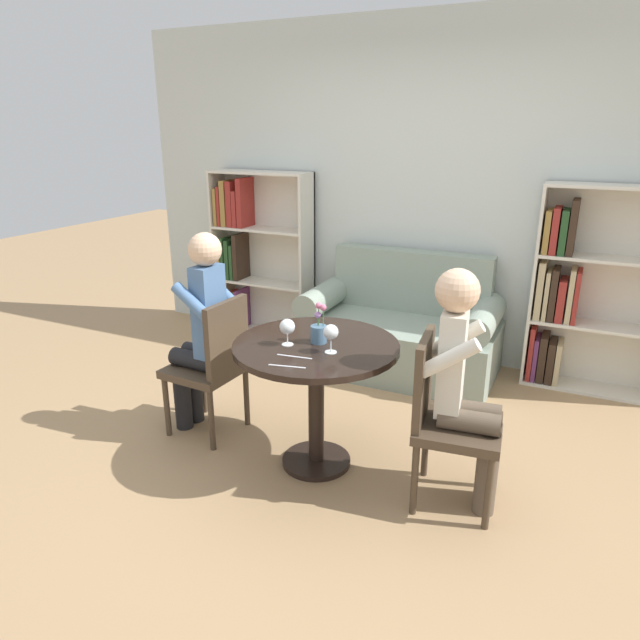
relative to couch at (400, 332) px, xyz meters
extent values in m
plane|color=tan|center=(0.00, -1.53, -0.31)|extent=(16.00, 16.00, 0.00)
cube|color=silver|center=(0.00, 0.43, 1.04)|extent=(5.20, 0.05, 2.70)
cylinder|color=black|center=(0.00, -1.53, 0.42)|extent=(0.92, 0.92, 0.03)
cylinder|color=black|center=(0.00, -1.53, 0.06)|extent=(0.09, 0.09, 0.69)
cylinder|color=black|center=(0.00, -1.53, -0.30)|extent=(0.40, 0.40, 0.03)
cube|color=gray|center=(0.00, -0.05, -0.10)|extent=(1.52, 0.80, 0.42)
cube|color=gray|center=(0.00, 0.27, 0.36)|extent=(1.30, 0.16, 0.50)
cylinder|color=gray|center=(-0.65, -0.05, 0.22)|extent=(0.22, 0.72, 0.22)
cylinder|color=gray|center=(0.65, -0.05, 0.22)|extent=(0.22, 0.72, 0.22)
cube|color=silver|center=(-1.40, 0.37, 0.44)|extent=(0.94, 0.02, 1.50)
cube|color=silver|center=(-1.86, 0.24, 0.44)|extent=(0.02, 0.28, 1.50)
cube|color=silver|center=(-0.95, 0.24, 0.44)|extent=(0.02, 0.28, 1.50)
cube|color=silver|center=(-1.40, 0.24, -0.30)|extent=(0.89, 0.28, 0.02)
cube|color=silver|center=(-1.40, 0.24, 0.19)|extent=(0.89, 0.28, 0.02)
cube|color=silver|center=(-1.40, 0.24, 0.68)|extent=(0.89, 0.28, 0.02)
cube|color=silver|center=(-1.40, 0.24, 1.18)|extent=(0.89, 0.28, 0.02)
cube|color=tan|center=(-1.82, 0.23, -0.07)|extent=(0.04, 0.23, 0.43)
cube|color=maroon|center=(-1.76, 0.23, -0.12)|extent=(0.04, 0.23, 0.35)
cube|color=tan|center=(-1.72, 0.23, -0.12)|extent=(0.03, 0.23, 0.35)
cube|color=#332319|center=(-1.68, 0.23, -0.13)|extent=(0.03, 0.23, 0.33)
cube|color=#602D5B|center=(-1.64, 0.23, -0.10)|extent=(0.03, 0.23, 0.39)
cube|color=olive|center=(-1.82, 0.23, 0.36)|extent=(0.04, 0.23, 0.32)
cube|color=#234723|center=(-1.77, 0.23, 0.39)|extent=(0.03, 0.23, 0.39)
cube|color=#234723|center=(-1.72, 0.23, 0.38)|extent=(0.04, 0.23, 0.36)
cube|color=#234723|center=(-1.67, 0.23, 0.36)|extent=(0.03, 0.23, 0.33)
cube|color=#332319|center=(-1.63, 0.23, 0.41)|extent=(0.04, 0.23, 0.42)
cube|color=olive|center=(-1.82, 0.23, 0.86)|extent=(0.03, 0.23, 0.34)
cube|color=maroon|center=(-1.78, 0.23, 0.87)|extent=(0.03, 0.23, 0.35)
cube|color=olive|center=(-1.73, 0.23, 0.90)|extent=(0.05, 0.23, 0.41)
cube|color=maroon|center=(-1.67, 0.23, 0.90)|extent=(0.05, 0.23, 0.40)
cube|color=maroon|center=(-1.61, 0.23, 0.86)|extent=(0.04, 0.23, 0.32)
cube|color=maroon|center=(-1.56, 0.23, 0.91)|extent=(0.05, 0.23, 0.43)
cube|color=silver|center=(1.40, 0.37, 0.44)|extent=(0.94, 0.02, 1.50)
cube|color=silver|center=(0.95, 0.24, 0.44)|extent=(0.02, 0.28, 1.50)
cube|color=silver|center=(1.40, 0.24, -0.30)|extent=(0.89, 0.28, 0.02)
cube|color=silver|center=(1.40, 0.24, 0.19)|extent=(0.89, 0.28, 0.02)
cube|color=silver|center=(1.40, 0.24, 0.68)|extent=(0.89, 0.28, 0.02)
cube|color=silver|center=(1.40, 0.24, 1.18)|extent=(0.89, 0.28, 0.02)
cube|color=maroon|center=(0.99, 0.23, -0.08)|extent=(0.03, 0.23, 0.42)
cube|color=#602D5B|center=(1.03, 0.23, -0.12)|extent=(0.03, 0.23, 0.33)
cube|color=#332319|center=(1.07, 0.23, -0.11)|extent=(0.05, 0.23, 0.36)
cube|color=#332319|center=(1.13, 0.23, -0.13)|extent=(0.05, 0.23, 0.32)
cube|color=tan|center=(1.18, 0.23, -0.13)|extent=(0.04, 0.23, 0.32)
cube|color=tan|center=(0.99, 0.23, 0.42)|extent=(0.05, 0.23, 0.43)
cube|color=tan|center=(1.04, 0.23, 0.38)|extent=(0.03, 0.23, 0.36)
cube|color=#332319|center=(1.09, 0.23, 0.39)|extent=(0.05, 0.23, 0.38)
cube|color=maroon|center=(1.15, 0.23, 0.36)|extent=(0.05, 0.23, 0.31)
cube|color=tan|center=(1.20, 0.23, 0.40)|extent=(0.04, 0.23, 0.39)
cube|color=maroon|center=(1.24, 0.23, 0.39)|extent=(0.03, 0.23, 0.38)
cube|color=olive|center=(0.99, 0.23, 0.85)|extent=(0.04, 0.23, 0.31)
cube|color=maroon|center=(1.04, 0.23, 0.86)|extent=(0.05, 0.23, 0.33)
cube|color=#234723|center=(1.10, 0.23, 0.85)|extent=(0.05, 0.23, 0.31)
cube|color=#332319|center=(1.15, 0.23, 0.89)|extent=(0.05, 0.23, 0.39)
cylinder|color=#473828|center=(-0.97, -1.29, -0.11)|extent=(0.04, 0.04, 0.40)
cylinder|color=#473828|center=(-0.99, -1.65, -0.11)|extent=(0.04, 0.04, 0.40)
cylinder|color=#473828|center=(-0.61, -1.31, -0.11)|extent=(0.04, 0.04, 0.40)
cylinder|color=#473828|center=(-0.63, -1.67, -0.11)|extent=(0.04, 0.04, 0.40)
cube|color=#473828|center=(-0.80, -1.48, 0.11)|extent=(0.44, 0.44, 0.05)
cube|color=#473828|center=(-0.61, -1.49, 0.36)|extent=(0.06, 0.38, 0.45)
cylinder|color=#473828|center=(1.00, -1.69, -0.11)|extent=(0.04, 0.04, 0.40)
cylinder|color=#473828|center=(0.96, -1.34, -0.11)|extent=(0.04, 0.04, 0.40)
cylinder|color=#473828|center=(0.64, -1.73, -0.11)|extent=(0.04, 0.04, 0.40)
cylinder|color=#473828|center=(0.60, -1.38, -0.11)|extent=(0.04, 0.04, 0.40)
cube|color=#473828|center=(0.80, -1.53, 0.11)|extent=(0.47, 0.47, 0.05)
cube|color=#473828|center=(0.61, -1.56, 0.36)|extent=(0.08, 0.38, 0.45)
cylinder|color=black|center=(-0.96, -1.41, -0.09)|extent=(0.11, 0.11, 0.45)
cylinder|color=black|center=(-0.96, -1.52, -0.09)|extent=(0.11, 0.11, 0.45)
cylinder|color=black|center=(-0.85, -1.42, 0.19)|extent=(0.31, 0.13, 0.11)
cylinder|color=black|center=(-0.85, -1.53, 0.19)|extent=(0.31, 0.13, 0.11)
cube|color=#4C709E|center=(-0.74, -1.48, 0.49)|extent=(0.13, 0.21, 0.59)
cylinder|color=#4C709E|center=(-0.73, -1.35, 0.59)|extent=(0.29, 0.09, 0.23)
cylinder|color=#4C709E|center=(-0.75, -1.62, 0.59)|extent=(0.29, 0.09, 0.23)
sphere|color=beige|center=(-0.74, -1.48, 0.88)|extent=(0.20, 0.20, 0.20)
cylinder|color=brown|center=(0.97, -1.56, -0.09)|extent=(0.11, 0.11, 0.45)
cylinder|color=brown|center=(0.95, -1.45, -0.09)|extent=(0.11, 0.11, 0.45)
cylinder|color=brown|center=(0.86, -1.58, 0.19)|extent=(0.31, 0.14, 0.11)
cylinder|color=brown|center=(0.84, -1.47, 0.19)|extent=(0.31, 0.14, 0.11)
cube|color=silver|center=(0.74, -1.53, 0.46)|extent=(0.14, 0.21, 0.53)
cylinder|color=silver|center=(0.76, -1.67, 0.54)|extent=(0.29, 0.10, 0.23)
cylinder|color=silver|center=(0.73, -1.40, 0.54)|extent=(0.29, 0.10, 0.23)
sphere|color=beige|center=(0.74, -1.53, 0.83)|extent=(0.21, 0.21, 0.21)
cylinder|color=white|center=(-0.13, -1.61, 0.44)|extent=(0.06, 0.06, 0.00)
cylinder|color=white|center=(-0.13, -1.61, 0.48)|extent=(0.01, 0.01, 0.07)
sphere|color=white|center=(-0.13, -1.61, 0.54)|extent=(0.08, 0.08, 0.08)
sphere|color=maroon|center=(-0.13, -1.61, 0.53)|extent=(0.06, 0.06, 0.06)
cylinder|color=white|center=(0.13, -1.62, 0.44)|extent=(0.06, 0.06, 0.00)
cylinder|color=white|center=(0.13, -1.62, 0.48)|extent=(0.01, 0.01, 0.08)
sphere|color=white|center=(0.13, -1.62, 0.55)|extent=(0.08, 0.08, 0.08)
sphere|color=maroon|center=(0.13, -1.62, 0.54)|extent=(0.06, 0.06, 0.06)
cylinder|color=slate|center=(0.01, -1.51, 0.49)|extent=(0.09, 0.09, 0.10)
cylinder|color=#4C7A42|center=(0.00, -1.50, 0.59)|extent=(0.01, 0.01, 0.11)
sphere|color=#D16684|center=(0.00, -1.50, 0.65)|extent=(0.04, 0.04, 0.04)
cylinder|color=#4C7A42|center=(0.03, -1.50, 0.59)|extent=(0.01, 0.01, 0.10)
sphere|color=#D16684|center=(0.03, -1.50, 0.64)|extent=(0.04, 0.04, 0.04)
cylinder|color=#4C7A42|center=(0.00, -1.51, 0.57)|extent=(0.01, 0.00, 0.06)
sphere|color=#9E70B2|center=(0.00, -1.51, 0.60)|extent=(0.04, 0.04, 0.04)
cube|color=silver|center=(-0.02, -1.75, 0.44)|extent=(0.19, 0.04, 0.00)
cube|color=silver|center=(0.01, -1.88, 0.44)|extent=(0.19, 0.05, 0.00)
camera|label=1|loc=(1.26, -4.14, 1.57)|focal=32.00mm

